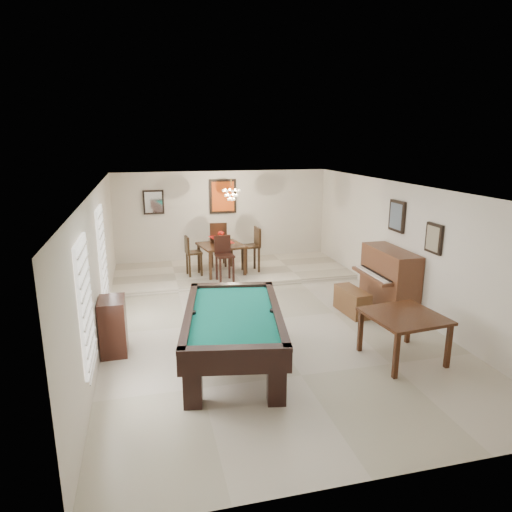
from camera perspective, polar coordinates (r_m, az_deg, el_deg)
name	(u,v)px	position (r m, az deg, el deg)	size (l,w,h in m)	color
ground_plane	(263,320)	(9.10, 0.92, -8.02)	(6.00, 9.00, 0.02)	beige
wall_back	(223,217)	(12.99, -4.15, 4.84)	(6.00, 0.04, 2.60)	silver
wall_front	(381,368)	(4.75, 15.38, -13.37)	(6.00, 0.04, 2.60)	silver
wall_left	(98,266)	(8.45, -19.12, -1.23)	(0.04, 9.00, 2.60)	silver
wall_right	(404,247)	(9.87, 18.05, 1.04)	(0.04, 9.00, 2.60)	silver
ceiling	(264,188)	(8.45, 0.99, 8.56)	(6.00, 9.00, 0.04)	white
dining_step	(232,271)	(12.07, -3.02, -1.94)	(6.00, 2.50, 0.12)	beige
window_left_front	(85,304)	(6.33, -20.55, -5.61)	(0.06, 1.00, 1.70)	white
window_left_rear	(102,253)	(9.00, -18.68, 0.40)	(0.06, 1.00, 1.70)	white
pool_table	(233,340)	(7.20, -2.85, -10.41)	(1.45, 2.68, 0.89)	black
square_table	(403,337)	(7.80, 17.88, -9.60)	(1.11, 1.11, 0.77)	black
upright_piano	(383,280)	(9.80, 15.56, -2.88)	(0.86, 1.53, 1.27)	brown
piano_bench	(352,301)	(9.54, 11.92, -5.55)	(0.36, 0.92, 0.51)	brown
apothecary_chest	(113,326)	(7.97, -17.43, -8.35)	(0.42, 0.63, 0.94)	black
dining_table	(221,256)	(11.67, -4.36, -0.04)	(1.05, 1.05, 0.87)	black
flower_vase	(221,235)	(11.54, -4.41, 2.58)	(0.13, 0.13, 0.22)	red
dining_chair_south	(225,259)	(10.95, -3.93, -0.40)	(0.40, 0.40, 1.09)	black
dining_chair_north	(218,244)	(12.30, -4.81, 1.54)	(0.45, 0.45, 1.21)	black
dining_chair_west	(194,256)	(11.52, -7.77, 0.04)	(0.37, 0.37, 1.01)	black
dining_chair_east	(250,250)	(11.73, -0.70, 0.81)	(0.43, 0.43, 1.15)	black
chandelier	(231,190)	(11.60, -3.12, 8.18)	(0.44, 0.44, 0.60)	#FFE5B2
back_painting	(223,196)	(12.86, -4.17, 7.44)	(0.75, 0.06, 0.95)	#D84C14
back_mirror	(154,202)	(12.70, -12.69, 6.58)	(0.55, 0.06, 0.65)	white
right_picture_upper	(397,216)	(9.98, 17.23, 4.78)	(0.06, 0.55, 0.65)	slate
right_picture_lower	(434,238)	(8.95, 21.36, 2.06)	(0.06, 0.45, 0.55)	gray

